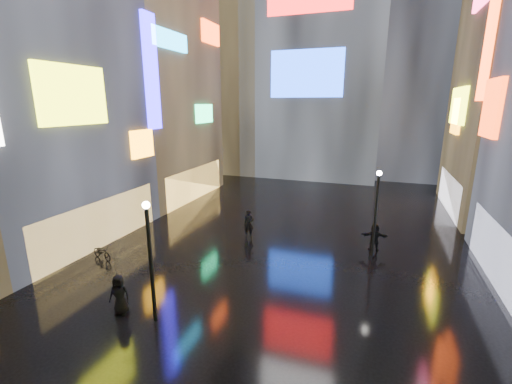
% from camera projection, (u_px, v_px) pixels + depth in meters
% --- Properties ---
extents(ground, '(140.00, 140.00, 0.00)m').
position_uv_depth(ground, '(294.00, 234.00, 23.84)').
color(ground, black).
rests_on(ground, ground).
extents(building_left_mid, '(10.28, 12.70, 24.00)m').
position_uv_depth(building_left_mid, '(17.00, 50.00, 20.54)').
color(building_left_mid, black).
rests_on(building_left_mid, ground).
extents(building_left_far, '(10.28, 12.00, 22.00)m').
position_uv_depth(building_left_far, '(144.00, 80.00, 31.74)').
color(building_left_far, black).
rests_on(building_left_far, ground).
extents(tower_main, '(16.00, 14.20, 42.00)m').
position_uv_depth(tower_main, '(321.00, 0.00, 41.42)').
color(tower_main, black).
rests_on(tower_main, ground).
extents(tower_flank_right, '(12.00, 12.00, 34.00)m').
position_uv_depth(tower_flank_right, '(424.00, 32.00, 40.39)').
color(tower_flank_right, black).
rests_on(tower_flank_right, ground).
extents(tower_flank_left, '(10.00, 10.00, 26.00)m').
position_uv_depth(tower_flank_left, '(232.00, 71.00, 45.19)').
color(tower_flank_left, black).
rests_on(tower_flank_left, ground).
extents(lamp_near, '(0.30, 0.30, 5.20)m').
position_uv_depth(lamp_near, '(150.00, 255.00, 13.68)').
color(lamp_near, black).
rests_on(lamp_near, ground).
extents(lamp_far, '(0.30, 0.30, 5.20)m').
position_uv_depth(lamp_far, '(376.00, 209.00, 19.71)').
color(lamp_far, black).
rests_on(lamp_far, ground).
extents(pedestrian_4, '(1.00, 0.79, 1.79)m').
position_uv_depth(pedestrian_4, '(119.00, 295.00, 14.67)').
color(pedestrian_4, black).
rests_on(pedestrian_4, ground).
extents(pedestrian_5, '(1.67, 0.69, 1.75)m').
position_uv_depth(pedestrian_5, '(374.00, 237.00, 20.98)').
color(pedestrian_5, black).
rests_on(pedestrian_5, ground).
extents(pedestrian_6, '(0.78, 0.61, 1.89)m').
position_uv_depth(pedestrian_6, '(249.00, 224.00, 23.11)').
color(pedestrian_6, black).
rests_on(pedestrian_6, ground).
extents(umbrella_2, '(1.07, 1.05, 0.83)m').
position_uv_depth(umbrella_2, '(116.00, 267.00, 14.34)').
color(umbrella_2, black).
rests_on(umbrella_2, pedestrian_4).
extents(bicycle, '(1.78, 1.03, 0.89)m').
position_uv_depth(bicycle, '(102.00, 252.00, 19.93)').
color(bicycle, black).
rests_on(bicycle, ground).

